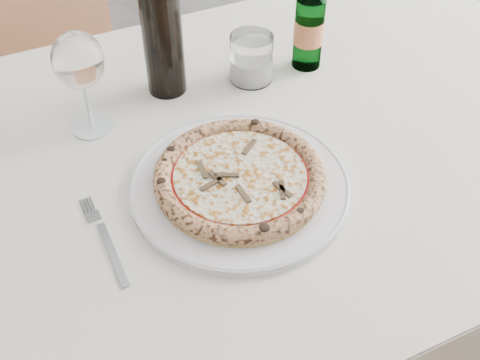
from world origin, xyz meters
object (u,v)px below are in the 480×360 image
at_px(dining_table, 213,186).
at_px(wine_bottle, 162,30).
at_px(plate, 240,185).
at_px(tumbler, 251,61).
at_px(chair_far, 72,64).
at_px(wine_glass, 78,62).
at_px(pizza, 240,177).
at_px(beer_bottle, 309,25).

height_order(dining_table, wine_bottle, wine_bottle).
bearing_deg(plate, tumbler, 56.48).
bearing_deg(chair_far, plate, -86.34).
height_order(chair_far, wine_bottle, wine_bottle).
height_order(tumbler, wine_bottle, wine_bottle).
bearing_deg(chair_far, tumbler, -68.65).
distance_m(wine_glass, wine_bottle, 0.17).
bearing_deg(pizza, plate, 18.31).
height_order(chair_far, tumbler, chair_far).
bearing_deg(dining_table, wine_glass, 133.13).
xyz_separation_m(chair_far, beer_bottle, (0.35, -0.58, 0.31)).
relative_size(plate, beer_bottle, 1.58).
distance_m(chair_far, pizza, 0.87).
bearing_deg(chair_far, beer_bottle, -59.38).
relative_size(chair_far, tumbler, 9.88).
distance_m(pizza, tumbler, 0.31).
distance_m(plate, pizza, 0.02).
bearing_deg(wine_glass, wine_bottle, 14.36).
height_order(wine_glass, beer_bottle, beer_bottle).
relative_size(dining_table, plate, 4.60).
bearing_deg(tumbler, wine_bottle, 162.38).
relative_size(dining_table, pizza, 5.94).
xyz_separation_m(tumbler, wine_bottle, (-0.16, 0.05, 0.09)).
height_order(wine_glass, tumbler, wine_glass).
relative_size(chair_far, beer_bottle, 4.13).
height_order(plate, pizza, pizza).
bearing_deg(beer_bottle, wine_bottle, 167.48).
height_order(chair_far, wine_glass, wine_glass).
xyz_separation_m(plate, wine_glass, (-0.15, 0.27, 0.13)).
relative_size(dining_table, chair_far, 1.76).
bearing_deg(wine_glass, pizza, -59.75).
distance_m(plate, wine_glass, 0.33).
xyz_separation_m(dining_table, pizza, (-0.00, -0.10, 0.11)).
bearing_deg(wine_bottle, wine_glass, -165.64).
bearing_deg(beer_bottle, pizza, -140.00).
relative_size(plate, wine_glass, 1.84).
xyz_separation_m(wine_glass, tumbler, (0.33, -0.01, -0.10)).
height_order(pizza, beer_bottle, beer_bottle).
relative_size(dining_table, tumbler, 17.37).
height_order(chair_far, pizza, chair_far).
bearing_deg(plate, pizza, -161.69).
height_order(plate, tumbler, tumbler).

